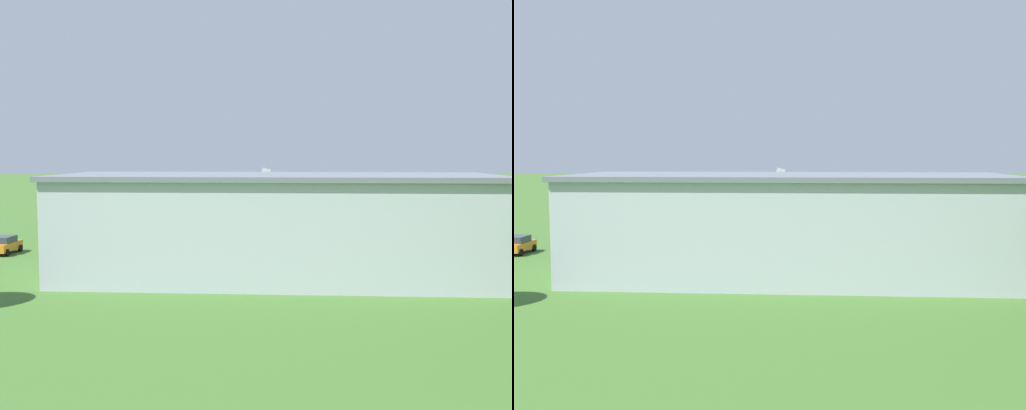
# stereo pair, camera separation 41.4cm
# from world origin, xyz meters

# --- Properties ---
(ground_plane) EXTENTS (400.00, 400.00, 0.00)m
(ground_plane) POSITION_xyz_m (0.00, 0.00, 0.00)
(ground_plane) COLOR #3D6628
(hangar) EXTENTS (32.10, 13.98, 7.56)m
(hangar) POSITION_xyz_m (-5.53, 36.22, 3.79)
(hangar) COLOR #B7BCC6
(hangar) RESTS_ON ground_plane
(biplane) EXTENTS (6.61, 9.39, 4.19)m
(biplane) POSITION_xyz_m (-2.48, 1.81, 4.93)
(biplane) COLOR silver
(car_blue) EXTENTS (2.68, 4.47, 1.56)m
(car_blue) POSITION_xyz_m (11.51, 25.85, 0.81)
(car_blue) COLOR #23389E
(car_blue) RESTS_ON ground_plane
(car_orange) EXTENTS (2.11, 4.04, 1.61)m
(car_orange) POSITION_xyz_m (18.87, 25.83, 0.83)
(car_orange) COLOR orange
(car_orange) RESTS_ON ground_plane
(person_near_hangar_door) EXTENTS (0.52, 0.52, 1.54)m
(person_near_hangar_door) POSITION_xyz_m (-1.49, 19.76, 0.76)
(person_near_hangar_door) COLOR orange
(person_near_hangar_door) RESTS_ON ground_plane
(person_by_parked_cars) EXTENTS (0.44, 0.44, 1.64)m
(person_by_parked_cars) POSITION_xyz_m (-18.18, 24.28, 0.81)
(person_by_parked_cars) COLOR #3F3F47
(person_by_parked_cars) RESTS_ON ground_plane
(person_watching_takeoff) EXTENTS (0.42, 0.42, 1.69)m
(person_watching_takeoff) POSITION_xyz_m (9.12, 20.39, 0.84)
(person_watching_takeoff) COLOR #33723F
(person_watching_takeoff) RESTS_ON ground_plane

